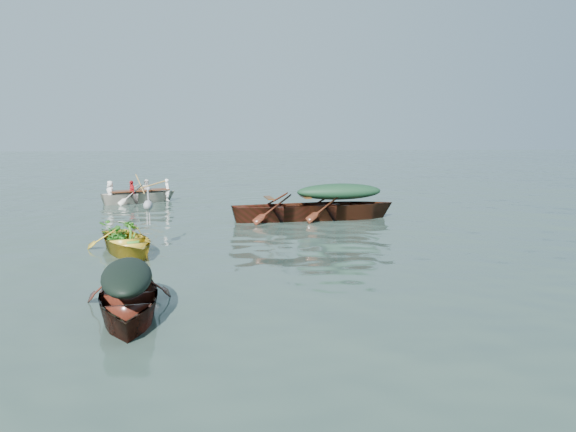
% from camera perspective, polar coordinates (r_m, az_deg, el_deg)
% --- Properties ---
extents(ground, '(140.00, 140.00, 0.00)m').
position_cam_1_polar(ground, '(12.39, -2.09, -4.58)').
color(ground, '#2F4139').
rests_on(ground, ground).
extents(yellow_dinghy, '(2.72, 3.70, 0.93)m').
position_cam_1_polar(yellow_dinghy, '(13.71, -16.03, -3.62)').
color(yellow_dinghy, gold).
rests_on(yellow_dinghy, ground).
extents(dark_covered_boat, '(1.90, 3.88, 0.93)m').
position_cam_1_polar(dark_covered_boat, '(9.14, -15.90, -9.74)').
color(dark_covered_boat, '#481B11').
rests_on(dark_covered_boat, ground).
extents(green_tarp_boat, '(5.19, 1.99, 1.23)m').
position_cam_1_polar(green_tarp_boat, '(18.30, 5.19, -0.29)').
color(green_tarp_boat, '#451810').
rests_on(green_tarp_boat, ground).
extents(open_wooden_boat, '(5.06, 2.04, 1.18)m').
position_cam_1_polar(open_wooden_boat, '(17.92, -0.07, -0.45)').
color(open_wooden_boat, '#511E14').
rests_on(open_wooden_boat, ground).
extents(rowed_boat, '(4.26, 2.91, 0.98)m').
position_cam_1_polar(rowed_boat, '(23.08, -14.81, 1.31)').
color(rowed_boat, beige).
rests_on(rowed_boat, ground).
extents(dark_tarp_cover, '(1.05, 2.13, 0.40)m').
position_cam_1_polar(dark_tarp_cover, '(8.96, -16.07, -5.70)').
color(dark_tarp_cover, black).
rests_on(dark_tarp_cover, dark_covered_boat).
extents(green_tarp_cover, '(2.86, 1.09, 0.52)m').
position_cam_1_polar(green_tarp_cover, '(18.19, 5.23, 2.43)').
color(green_tarp_cover, '#14311C').
rests_on(green_tarp_cover, green_tarp_boat).
extents(thwart_benches, '(2.54, 1.17, 0.04)m').
position_cam_1_polar(thwart_benches, '(17.83, -0.07, 1.49)').
color(thwart_benches, '#43250F').
rests_on(thwart_benches, open_wooden_boat).
extents(heron, '(0.42, 0.48, 0.92)m').
position_cam_1_polar(heron, '(13.74, -14.01, 0.41)').
color(heron, '#95969D').
rests_on(heron, yellow_dinghy).
extents(dinghy_weeds, '(1.00, 1.11, 0.60)m').
position_cam_1_polar(dinghy_weeds, '(14.11, -16.59, -0.14)').
color(dinghy_weeds, '#2C671B').
rests_on(dinghy_weeds, yellow_dinghy).
extents(rowers, '(3.09, 2.26, 0.76)m').
position_cam_1_polar(rowers, '(22.99, -14.89, 3.45)').
color(rowers, white).
rests_on(rowers, rowed_boat).
extents(oars, '(1.67, 2.60, 0.06)m').
position_cam_1_polar(oars, '(23.02, -14.86, 2.59)').
color(oars, olive).
rests_on(oars, rowed_boat).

